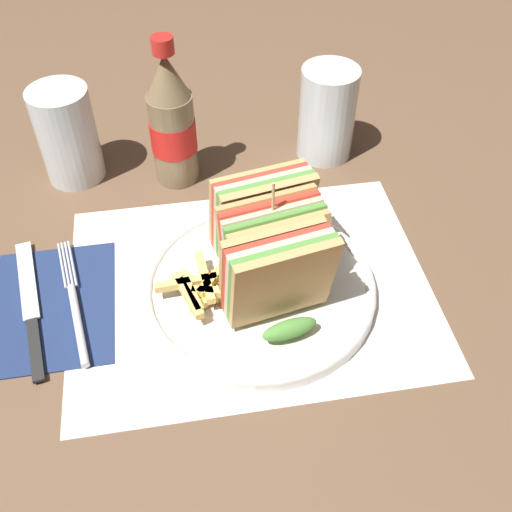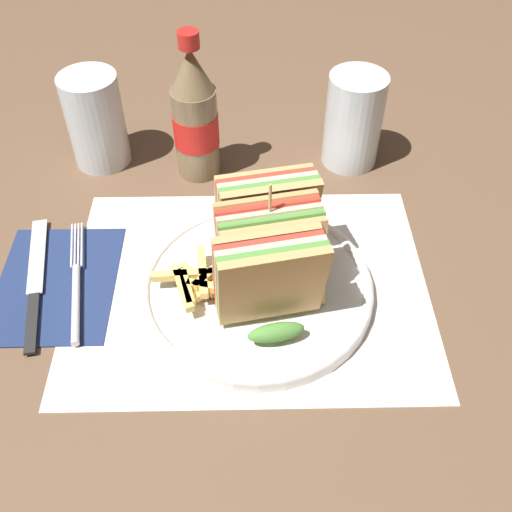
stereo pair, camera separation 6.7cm
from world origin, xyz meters
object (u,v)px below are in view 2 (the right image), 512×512
fork (76,291)px  glass_near (353,126)px  club_sandwich (269,249)px  plate_main (256,287)px  knife (35,282)px  glass_far (97,126)px  coke_bottle_near (195,117)px

fork → glass_near: bearing=26.0°
club_sandwich → fork: bearing=-179.8°
plate_main → knife: bearing=176.7°
fork → glass_near: (0.34, 0.25, 0.05)m
plate_main → knife: (-0.26, 0.01, -0.00)m
club_sandwich → knife: club_sandwich is taller
club_sandwich → glass_far: (-0.23, 0.25, -0.02)m
knife → glass_far: glass_far is taller
glass_far → glass_near: bearing=-1.0°
plate_main → fork: size_ratio=1.42×
fork → glass_near: size_ratio=1.42×
coke_bottle_near → fork: bearing=-119.6°
fork → club_sandwich: bearing=-9.8°
knife → glass_far: bearing=70.2°
knife → coke_bottle_near: bearing=39.7°
coke_bottle_near → glass_near: size_ratio=1.55×
knife → fork: bearing=-27.0°
club_sandwich → fork: (-0.22, -0.00, -0.06)m
fork → knife: 0.05m
fork → glass_far: size_ratio=1.42×
knife → glass_near: 0.46m
fork → glass_far: glass_far is taller
plate_main → fork: (-0.20, -0.00, -0.00)m
club_sandwich → glass_near: size_ratio=1.46×
knife → coke_bottle_near: coke_bottle_near is taller
fork → glass_near: 0.43m
knife → glass_far: 0.25m
knife → plate_main: bearing=-13.3°
club_sandwich → knife: bearing=176.8°
fork → coke_bottle_near: size_ratio=0.92×
club_sandwich → glass_near: 0.28m
club_sandwich → glass_far: 0.34m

